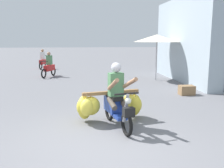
{
  "coord_description": "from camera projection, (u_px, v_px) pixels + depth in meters",
  "views": [
    {
      "loc": [
        -0.39,
        -4.91,
        2.13
      ],
      "look_at": [
        0.48,
        1.98,
        0.9
      ],
      "focal_mm": 41.04,
      "sensor_mm": 36.0,
      "label": 1
    }
  ],
  "objects": [
    {
      "name": "shopfront_building",
      "position": [
        210.0,
        40.0,
        13.02
      ],
      "size": [
        3.41,
        6.65,
        4.15
      ],
      "color": "#9EADB7",
      "rests_on": "ground"
    },
    {
      "name": "ground_plane",
      "position": [
        101.0,
        145.0,
        5.22
      ],
      "size": [
        120.0,
        120.0,
        0.0
      ],
      "primitive_type": "plane",
      "color": "slate"
    },
    {
      "name": "motorbike_distant_ahead_left",
      "position": [
        43.0,
        61.0,
        18.27
      ],
      "size": [
        0.6,
        1.6,
        1.4
      ],
      "color": "black",
      "rests_on": "ground"
    },
    {
      "name": "produce_crate",
      "position": [
        187.0,
        90.0,
        9.84
      ],
      "size": [
        0.56,
        0.4,
        0.36
      ],
      "primitive_type": "cube",
      "color": "olive",
      "rests_on": "ground"
    },
    {
      "name": "market_umbrella_near_shop",
      "position": [
        157.0,
        38.0,
        12.99
      ],
      "size": [
        2.38,
        2.38,
        2.35
      ],
      "color": "#99999E",
      "rests_on": "ground"
    },
    {
      "name": "motorbike_main_loaded",
      "position": [
        111.0,
        104.0,
        6.5
      ],
      "size": [
        1.8,
        1.92,
        1.58
      ],
      "color": "black",
      "rests_on": "ground"
    },
    {
      "name": "motorbike_distant_ahead_right",
      "position": [
        49.0,
        67.0,
        14.46
      ],
      "size": [
        0.76,
        1.53,
        1.4
      ],
      "color": "black",
      "rests_on": "ground"
    }
  ]
}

